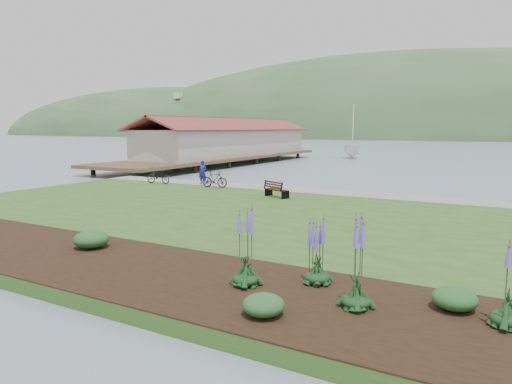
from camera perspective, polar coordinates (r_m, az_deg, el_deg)
ground at (r=21.54m, az=2.27°, el=-3.34°), size 600.00×600.00×0.00m
lawn at (r=19.77m, az=-0.35°, el=-3.77°), size 34.00×20.00×0.40m
shoreline_path at (r=27.72m, az=8.73°, el=0.00°), size 34.00×2.20×0.03m
garden_bed at (r=11.79m, az=-6.42°, el=-10.94°), size 24.00×4.40×0.04m
pier_pavilion at (r=54.99m, az=-3.40°, el=6.35°), size 8.00×36.00×5.40m
park_bench at (r=25.34m, az=2.45°, el=0.38°), size 1.65×1.20×0.95m
person at (r=31.08m, az=-6.68°, el=2.68°), size 0.75×0.55×1.94m
bicycle_a at (r=32.32m, az=-12.12°, el=1.90°), size 0.77×1.92×0.99m
bicycle_b at (r=29.63m, az=-5.21°, el=1.58°), size 0.78×1.82×1.06m
sailboat at (r=65.22m, az=11.92°, el=4.13°), size 12.03×12.11×23.81m
pannier at (r=27.83m, az=2.05°, el=0.44°), size 0.26×0.34×0.33m
echium_0 at (r=11.07m, az=-1.28°, el=-7.59°), size 0.62×0.62×2.17m
echium_1 at (r=11.32m, az=7.71°, el=-7.59°), size 0.62×0.62×1.83m
echium_2 at (r=9.94m, az=12.52°, el=-9.33°), size 0.62×0.62×2.14m
echium_3 at (r=10.10m, az=29.07°, el=-10.10°), size 0.62×0.62×2.20m
shrub_0 at (r=15.54m, az=-19.89°, el=-5.57°), size 1.10×1.10×0.55m
shrub_1 at (r=9.58m, az=0.94°, el=-13.92°), size 0.88×0.88×0.44m
shrub_2 at (r=10.72m, az=23.57°, el=-12.11°), size 0.93×0.93×0.47m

